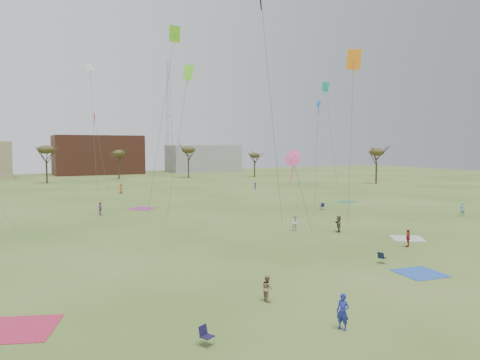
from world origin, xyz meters
name	(u,v)px	position (x,y,z in m)	size (l,w,h in m)	color
ground	(315,266)	(0.00, 0.00, 0.00)	(260.00, 260.00, 0.00)	#35591B
flyer_near_right	(343,312)	(-5.64, -9.76, 0.88)	(0.64, 0.42, 1.75)	#202895
spectator_fore_a	(408,238)	(11.02, 1.51, 0.77)	(0.90, 0.37, 1.53)	maroon
spectator_fore_b	(267,288)	(-6.81, -4.68, 0.74)	(0.72, 0.56, 1.47)	#94735E
spectator_fore_c	(339,224)	(10.00, 9.54, 0.86)	(1.59, 0.51, 1.71)	#4F4A39
flyer_mid_c	(462,209)	(30.62, 10.81, 0.87)	(0.63, 0.42, 1.74)	#67A8AB
spectator_mid_d	(100,209)	(-9.57, 32.03, 0.85)	(0.99, 0.41, 1.69)	purple
spectator_mid_e	(295,223)	(6.39, 11.98, 0.88)	(0.85, 0.67, 1.76)	white
flyer_far_b	(121,189)	(-1.49, 57.36, 0.92)	(0.90, 0.59, 1.84)	#BB5820
flyer_far_c	(255,186)	(24.38, 52.97, 0.69)	(0.89, 0.51, 1.38)	navy
blanket_red	(18,329)	(-19.41, -2.68, 0.00)	(3.38, 3.38, 0.03)	#B72446
blanket_blue	(420,273)	(5.31, -4.74, 0.00)	(2.90, 2.90, 0.03)	#2955B5
blanket_cream	(407,238)	(13.74, 4.06, 0.00)	(2.87, 2.87, 0.03)	beige
blanket_plum	(142,209)	(-3.34, 35.73, 0.00)	(3.22, 3.22, 0.03)	#962E7B
blanket_olive	(347,202)	(27.36, 28.58, 0.00)	(2.78, 2.78, 0.03)	#2D7C59
camp_chair_left	(207,340)	(-12.08, -8.41, 0.26)	(0.70, 0.72, 0.87)	#171437
camp_chair_center	(382,260)	(4.98, -1.55, 0.26)	(0.68, 0.65, 0.87)	#141E38
camp_chair_right	(322,208)	(18.56, 23.43, 0.26)	(0.73, 0.71, 0.87)	#141335
kites_aloft	(189,59)	(-0.21, 24.98, 19.01)	(66.43, 62.88, 23.69)	red
tree_line	(93,153)	(-2.85, 79.12, 7.09)	(117.44, 49.32, 8.91)	#3A2B1E
building_brick	(98,155)	(5.00, 120.00, 6.00)	(26.00, 16.00, 12.00)	brown
building_grey	(203,158)	(40.00, 118.00, 4.50)	(24.00, 12.00, 9.00)	gray
radio_tower	(169,116)	(30.00, 125.00, 19.21)	(1.51, 1.72, 41.00)	#9EA3A8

